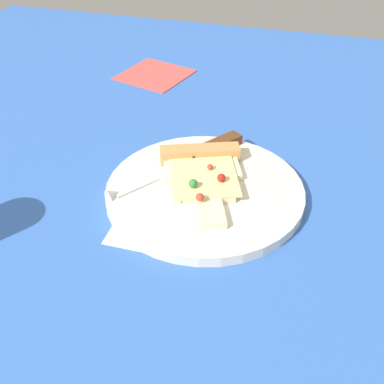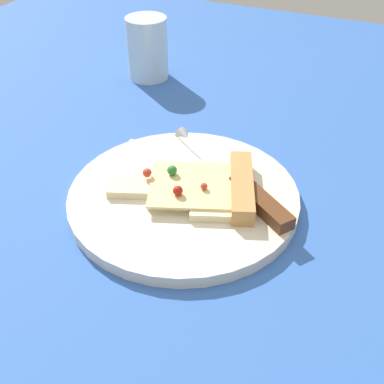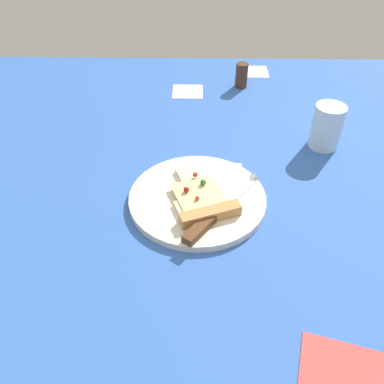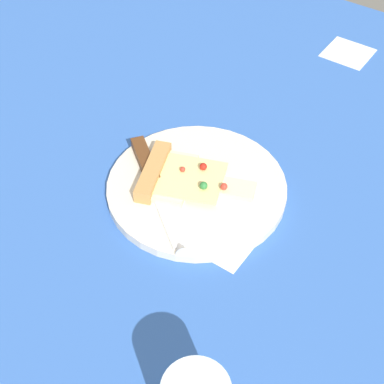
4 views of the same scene
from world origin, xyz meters
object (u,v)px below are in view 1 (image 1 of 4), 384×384
at_px(knife, 191,158).
at_px(napkin, 155,74).
at_px(pizza_slice, 203,172).
at_px(plate, 205,192).

xyz_separation_m(knife, napkin, (-0.32, -0.17, -0.02)).
bearing_deg(knife, pizza_slice, 166.00).
height_order(knife, napkin, knife).
bearing_deg(napkin, plate, 28.94).
bearing_deg(plate, knife, -147.07).
xyz_separation_m(plate, napkin, (-0.37, -0.21, -0.01)).
xyz_separation_m(pizza_slice, knife, (-0.03, -0.03, -0.00)).
relative_size(pizza_slice, napkin, 1.46).
bearing_deg(napkin, knife, 28.18).
bearing_deg(pizza_slice, knife, -71.08).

